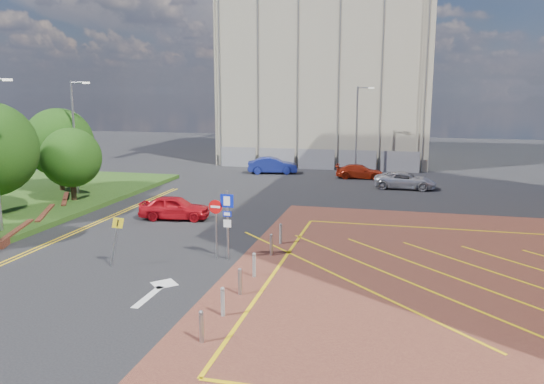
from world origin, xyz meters
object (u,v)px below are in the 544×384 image
at_px(tree_d, 59,142).
at_px(lamp_back, 358,127).
at_px(car_blue_back, 273,165).
at_px(car_silver_back, 405,180).
at_px(lamp_left_far, 75,133).
at_px(warning_sign, 116,235).
at_px(car_red_back, 360,172).
at_px(tree_c, 71,158).
at_px(car_red_left, 175,207).
at_px(sign_cluster, 223,218).

height_order(tree_d, lamp_back, lamp_back).
distance_m(car_blue_back, car_silver_back, 13.06).
relative_size(lamp_back, car_blue_back, 1.74).
xyz_separation_m(lamp_left_far, lamp_back, (18.50, 16.00, -0.30)).
xyz_separation_m(warning_sign, car_red_back, (8.48, 26.64, -0.82)).
bearing_deg(lamp_left_far, warning_sign, -51.31).
relative_size(tree_c, car_red_back, 1.16).
relative_size(tree_d, lamp_left_far, 0.76).
bearing_deg(car_blue_back, warning_sign, 166.07).
bearing_deg(lamp_back, car_red_left, -114.22).
bearing_deg(car_red_back, sign_cluster, 167.00).
relative_size(warning_sign, car_silver_back, 0.47).
relative_size(tree_c, car_blue_back, 1.07).
bearing_deg(lamp_left_far, car_red_back, 35.37).
xyz_separation_m(sign_cluster, car_silver_back, (8.15, 20.33, -1.29)).
height_order(lamp_back, car_silver_back, lamp_back).
relative_size(tree_d, car_silver_back, 1.27).
xyz_separation_m(tree_d, sign_cluster, (16.80, -12.02, -1.92)).
xyz_separation_m(lamp_left_far, car_blue_back, (10.86, 14.46, -3.90)).
bearing_deg(car_blue_back, lamp_left_far, 129.84).
bearing_deg(car_silver_back, warning_sign, 153.17).
bearing_deg(lamp_back, tree_d, -143.91).
distance_m(tree_d, car_red_left, 13.01).
bearing_deg(car_silver_back, car_red_back, 44.63).
distance_m(sign_cluster, car_red_left, 8.65).
height_order(tree_c, car_silver_back, tree_c).
distance_m(tree_c, lamp_left_far, 2.65).
height_order(lamp_back, car_blue_back, lamp_back).
distance_m(lamp_back, car_silver_back, 8.79).
height_order(tree_c, warning_sign, tree_c).
bearing_deg(lamp_back, warning_sign, -105.29).
height_order(sign_cluster, car_blue_back, sign_cluster).
distance_m(lamp_back, sign_cluster, 27.38).
bearing_deg(lamp_back, tree_c, -134.32).
height_order(car_blue_back, car_silver_back, car_blue_back).
distance_m(lamp_back, car_red_back, 4.54).
distance_m(lamp_left_far, car_red_left, 11.04).
xyz_separation_m(tree_c, tree_d, (-3.00, 3.00, 0.68)).
relative_size(lamp_back, car_silver_back, 1.67).
xyz_separation_m(warning_sign, car_blue_back, (0.33, 27.61, -0.67)).
relative_size(lamp_left_far, lamp_back, 1.00).
bearing_deg(lamp_back, car_silver_back, -56.85).
xyz_separation_m(sign_cluster, car_red_back, (4.30, 24.51, -1.34)).
bearing_deg(car_silver_back, lamp_back, 35.08).
height_order(tree_d, car_blue_back, tree_d).
height_order(tree_c, car_blue_back, tree_c).
relative_size(tree_c, lamp_back, 0.61).
bearing_deg(sign_cluster, lamp_left_far, 143.18).
bearing_deg(car_silver_back, lamp_left_far, 114.10).
bearing_deg(car_blue_back, sign_cluster, 175.35).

